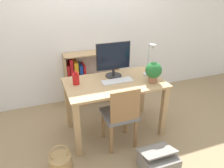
% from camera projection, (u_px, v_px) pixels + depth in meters
% --- Properties ---
extents(ground_plane, '(10.00, 10.00, 0.00)m').
position_uv_depth(ground_plane, '(114.00, 130.00, 3.17)').
color(ground_plane, '#997F5B').
extents(wall_back, '(8.00, 0.05, 2.60)m').
position_uv_depth(wall_back, '(91.00, 25.00, 3.54)').
color(wall_back, white).
rests_on(wall_back, ground_plane).
extents(desk, '(1.28, 0.74, 0.77)m').
position_uv_depth(desk, '(115.00, 92.00, 2.89)').
color(desk, tan).
rests_on(desk, ground_plane).
extents(monitor, '(0.47, 0.22, 0.47)m').
position_uv_depth(monitor, '(113.00, 58.00, 2.89)').
color(monitor, '#232326').
rests_on(monitor, desk).
extents(keyboard, '(0.41, 0.15, 0.02)m').
position_uv_depth(keyboard, '(117.00, 81.00, 2.83)').
color(keyboard, silver).
rests_on(keyboard, desk).
extents(vase, '(0.09, 0.09, 0.18)m').
position_uv_depth(vase, '(76.00, 78.00, 2.74)').
color(vase, red).
rests_on(vase, desk).
extents(desk_lamp, '(0.10, 0.19, 0.46)m').
position_uv_depth(desk_lamp, '(150.00, 57.00, 2.86)').
color(desk_lamp, '#B7B7BC').
rests_on(desk_lamp, desk).
extents(potted_plant, '(0.21, 0.21, 0.27)m').
position_uv_depth(potted_plant, '(153.00, 71.00, 2.76)').
color(potted_plant, '#9E6647').
rests_on(potted_plant, desk).
extents(chair, '(0.40, 0.40, 0.86)m').
position_uv_depth(chair, '(121.00, 114.00, 2.67)').
color(chair, slate).
rests_on(chair, ground_plane).
extents(bookshelf, '(0.91, 0.28, 0.89)m').
position_uv_depth(bookshelf, '(83.00, 81.00, 3.72)').
color(bookshelf, tan).
rests_on(bookshelf, ground_plane).
extents(basket, '(0.25, 0.25, 0.36)m').
position_uv_depth(basket, '(61.00, 163.00, 2.47)').
color(basket, tan).
rests_on(basket, ground_plane).
extents(storage_box, '(0.38, 0.39, 0.30)m').
position_uv_depth(storage_box, '(158.00, 162.00, 2.45)').
color(storage_box, gray).
rests_on(storage_box, ground_plane).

